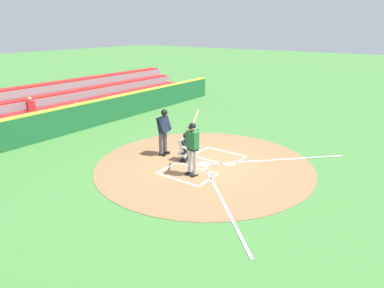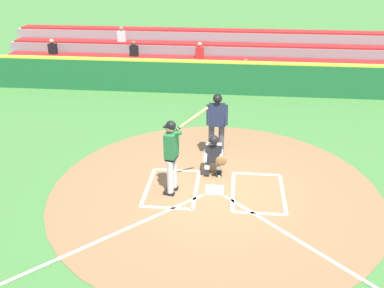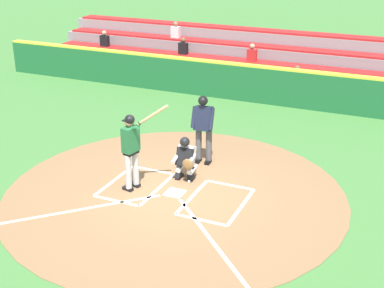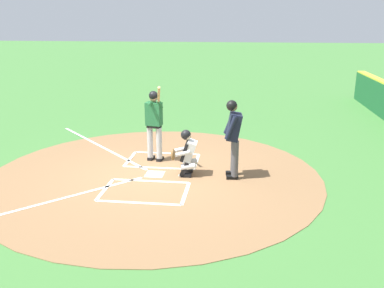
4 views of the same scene
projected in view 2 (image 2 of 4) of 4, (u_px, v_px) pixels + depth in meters
ground_plane at (215, 190)px, 10.49m from camera, size 120.00×120.00×0.00m
dirt_circle at (215, 190)px, 10.49m from camera, size 8.00×8.00×0.01m
home_plate_and_chalk at (212, 210)px, 9.69m from camera, size 7.93×4.91×0.01m
batter at (172, 152)px, 9.94m from camera, size 1.03×0.57×2.13m
catcher at (214, 155)px, 10.94m from camera, size 0.59×0.60×1.13m
plate_umpire at (217, 121)px, 11.72m from camera, size 0.60×0.45×1.86m
baseball at (219, 176)px, 11.04m from camera, size 0.07×0.07×0.07m
backstop_wall at (225, 78)px, 16.97m from camera, size 22.00×0.36×1.31m
bleacher_stand at (227, 60)px, 19.37m from camera, size 20.00×3.40×2.10m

